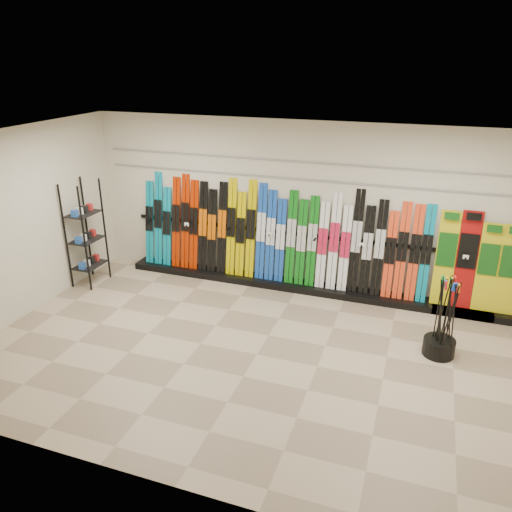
% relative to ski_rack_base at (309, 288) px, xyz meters
% --- Properties ---
extents(floor, '(8.00, 8.00, 0.00)m').
position_rel_ski_rack_base_xyz_m(floor, '(-0.22, -2.28, -0.06)').
color(floor, gray).
rests_on(floor, ground).
extents(back_wall, '(8.00, 0.00, 8.00)m').
position_rel_ski_rack_base_xyz_m(back_wall, '(-0.22, 0.22, 1.44)').
color(back_wall, beige).
rests_on(back_wall, floor).
extents(left_wall, '(0.00, 5.00, 5.00)m').
position_rel_ski_rack_base_xyz_m(left_wall, '(-4.22, -2.28, 1.44)').
color(left_wall, beige).
rests_on(left_wall, floor).
extents(ceiling, '(8.00, 8.00, 0.00)m').
position_rel_ski_rack_base_xyz_m(ceiling, '(-0.22, -2.28, 2.94)').
color(ceiling, silver).
rests_on(ceiling, back_wall).
extents(ski_rack_base, '(8.00, 0.40, 0.12)m').
position_rel_ski_rack_base_xyz_m(ski_rack_base, '(0.00, 0.00, 0.00)').
color(ski_rack_base, black).
rests_on(ski_rack_base, floor).
extents(skis, '(5.36, 0.30, 1.82)m').
position_rel_ski_rack_base_xyz_m(skis, '(-0.71, 0.08, 0.89)').
color(skis, '#077D9A').
rests_on(skis, ski_rack_base).
extents(snowboards, '(1.59, 0.25, 1.60)m').
position_rel_ski_rack_base_xyz_m(snowboards, '(2.84, 0.07, 0.81)').
color(snowboards, gold).
rests_on(snowboards, ski_rack_base).
extents(accessory_rack, '(0.40, 0.60, 1.94)m').
position_rel_ski_rack_base_xyz_m(accessory_rack, '(-3.97, -0.99, 0.91)').
color(accessory_rack, black).
rests_on(accessory_rack, floor).
extents(pole_bin, '(0.45, 0.45, 0.25)m').
position_rel_ski_rack_base_xyz_m(pole_bin, '(2.24, -1.42, 0.07)').
color(pole_bin, black).
rests_on(pole_bin, floor).
extents(ski_poles, '(0.29, 0.35, 1.18)m').
position_rel_ski_rack_base_xyz_m(ski_poles, '(2.25, -1.43, 0.55)').
color(ski_poles, black).
rests_on(ski_poles, pole_bin).
extents(slatwall_rail_0, '(7.60, 0.02, 0.03)m').
position_rel_ski_rack_base_xyz_m(slatwall_rail_0, '(-0.22, 0.20, 1.94)').
color(slatwall_rail_0, gray).
rests_on(slatwall_rail_0, back_wall).
extents(slatwall_rail_1, '(7.60, 0.02, 0.03)m').
position_rel_ski_rack_base_xyz_m(slatwall_rail_1, '(-0.22, 0.20, 2.24)').
color(slatwall_rail_1, gray).
rests_on(slatwall_rail_1, back_wall).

